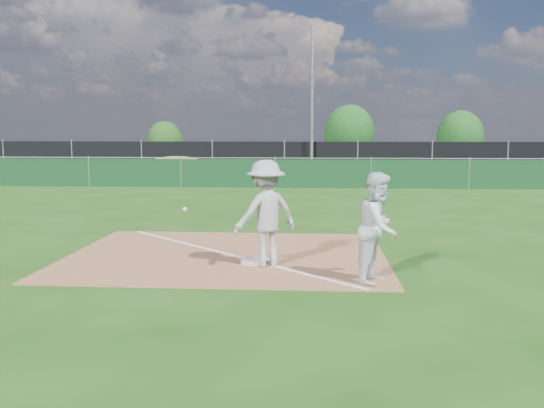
% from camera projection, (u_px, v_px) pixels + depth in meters
% --- Properties ---
extents(ground, '(90.00, 90.00, 0.00)m').
position_uv_depth(ground, '(265.00, 201.00, 20.52)').
color(ground, '#1B470F').
rests_on(ground, ground).
extents(infield_dirt, '(6.00, 5.00, 0.02)m').
position_uv_depth(infield_dirt, '(227.00, 255.00, 11.61)').
color(infield_dirt, '#915B3A').
rests_on(infield_dirt, ground).
extents(foul_line, '(5.01, 5.01, 0.01)m').
position_uv_depth(foul_line, '(227.00, 254.00, 11.61)').
color(foul_line, white).
rests_on(foul_line, infield_dirt).
extents(green_fence, '(44.00, 0.05, 1.20)m').
position_uv_depth(green_fence, '(275.00, 174.00, 25.40)').
color(green_fence, '#0E3418').
rests_on(green_fence, ground).
extents(dirt_mound, '(3.38, 2.60, 1.17)m').
position_uv_depth(dirt_mound, '(176.00, 168.00, 29.22)').
color(dirt_mound, '#99824A').
rests_on(dirt_mound, ground).
extents(black_fence, '(46.00, 0.04, 1.80)m').
position_uv_depth(black_fence, '(284.00, 158.00, 33.29)').
color(black_fence, black).
rests_on(black_fence, ground).
extents(parking_lot, '(46.00, 9.00, 0.01)m').
position_uv_depth(parking_lot, '(288.00, 169.00, 38.35)').
color(parking_lot, black).
rests_on(parking_lot, ground).
extents(light_pole, '(0.16, 0.16, 8.00)m').
position_uv_depth(light_pole, '(312.00, 101.00, 32.52)').
color(light_pole, slate).
rests_on(light_pole, ground).
extents(first_base, '(0.53, 0.53, 0.08)m').
position_uv_depth(first_base, '(256.00, 261.00, 10.77)').
color(first_base, silver).
rests_on(first_base, infield_dirt).
extents(play_at_first, '(2.18, 1.24, 1.85)m').
position_uv_depth(play_at_first, '(266.00, 213.00, 10.52)').
color(play_at_first, '#B7B6B9').
rests_on(play_at_first, infield_dirt).
extents(runner, '(0.93, 1.03, 1.74)m').
position_uv_depth(runner, '(379.00, 228.00, 9.45)').
color(runner, white).
rests_on(runner, ground).
extents(car_left, '(5.07, 3.62, 1.60)m').
position_uv_depth(car_left, '(187.00, 156.00, 37.66)').
color(car_left, '#A1A3A8').
rests_on(car_left, parking_lot).
extents(car_mid, '(4.34, 2.61, 1.35)m').
position_uv_depth(car_mid, '(262.00, 159.00, 37.37)').
color(car_mid, black).
rests_on(car_mid, parking_lot).
extents(car_right, '(4.82, 2.54, 1.33)m').
position_uv_depth(car_right, '(357.00, 158.00, 38.19)').
color(car_right, black).
rests_on(car_right, parking_lot).
extents(tree_left, '(2.60, 2.60, 3.08)m').
position_uv_depth(tree_left, '(165.00, 142.00, 42.99)').
color(tree_left, '#382316').
rests_on(tree_left, ground).
extents(tree_mid, '(3.61, 3.61, 4.28)m').
position_uv_depth(tree_mid, '(349.00, 133.00, 43.65)').
color(tree_mid, '#382316').
rests_on(tree_mid, ground).
extents(tree_right, '(3.22, 3.22, 3.82)m').
position_uv_depth(tree_right, '(460.00, 137.00, 42.40)').
color(tree_right, '#382316').
rests_on(tree_right, ground).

